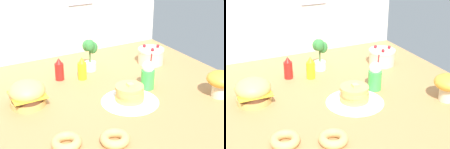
# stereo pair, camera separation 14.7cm
# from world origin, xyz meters

# --- Properties ---
(ground_plane) EXTENTS (2.03, 1.99, 0.02)m
(ground_plane) POSITION_xyz_m (0.00, 0.00, -0.01)
(ground_plane) COLOR #B27F4C
(doily_mat) EXTENTS (0.39, 0.39, 0.00)m
(doily_mat) POSITION_xyz_m (0.10, -0.07, 0.00)
(doily_mat) COLOR white
(doily_mat) RESTS_ON ground_plane
(burger) EXTENTS (0.24, 0.24, 0.17)m
(burger) POSITION_xyz_m (-0.51, 0.22, 0.08)
(burger) COLOR #DBA859
(burger) RESTS_ON ground_plane
(pancake_stack) EXTENTS (0.30, 0.30, 0.13)m
(pancake_stack) POSITION_xyz_m (0.09, -0.07, 0.05)
(pancake_stack) COLOR white
(pancake_stack) RESTS_ON doily_mat
(layer_cake) EXTENTS (0.22, 0.22, 0.16)m
(layer_cake) POSITION_xyz_m (0.61, 0.43, 0.07)
(layer_cake) COLOR beige
(layer_cake) RESTS_ON ground_plane
(ketchup_bottle) EXTENTS (0.07, 0.07, 0.18)m
(ketchup_bottle) POSITION_xyz_m (-0.19, 0.49, 0.08)
(ketchup_bottle) COLOR red
(ketchup_bottle) RESTS_ON ground_plane
(mustard_bottle) EXTENTS (0.07, 0.07, 0.18)m
(mustard_bottle) POSITION_xyz_m (-0.03, 0.42, 0.08)
(mustard_bottle) COLOR yellow
(mustard_bottle) RESTS_ON ground_plane
(cream_soda_cup) EXTENTS (0.10, 0.10, 0.27)m
(cream_soda_cup) POSITION_xyz_m (0.32, 0.04, 0.10)
(cream_soda_cup) COLOR green
(cream_soda_cup) RESTS_ON ground_plane
(donut_pink_glaze) EXTENTS (0.17, 0.17, 0.05)m
(donut_pink_glaze) POSITION_xyz_m (-0.46, -0.33, 0.03)
(donut_pink_glaze) COLOR tan
(donut_pink_glaze) RESTS_ON ground_plane
(donut_chocolate) EXTENTS (0.17, 0.17, 0.05)m
(donut_chocolate) POSITION_xyz_m (-0.22, -0.42, 0.03)
(donut_chocolate) COLOR tan
(donut_chocolate) RESTS_ON ground_plane
(potted_plant) EXTENTS (0.12, 0.11, 0.27)m
(potted_plant) POSITION_xyz_m (0.10, 0.55, 0.15)
(potted_plant) COLOR white
(potted_plant) RESTS_ON ground_plane
(mushroom_stool) EXTENTS (0.20, 0.20, 0.19)m
(mushroom_stool) POSITION_xyz_m (0.68, -0.31, 0.12)
(mushroom_stool) COLOR beige
(mushroom_stool) RESTS_ON ground_plane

